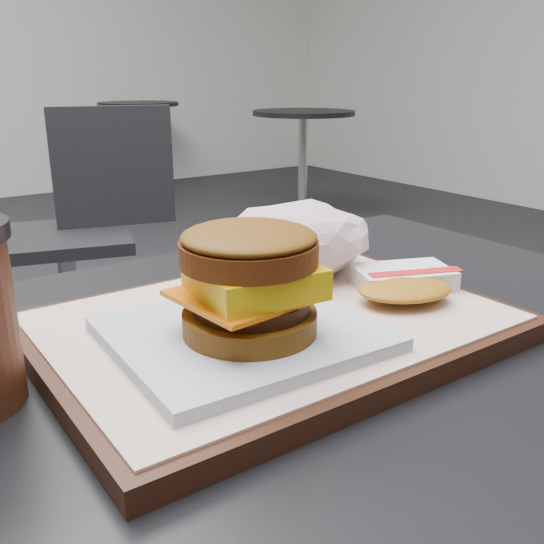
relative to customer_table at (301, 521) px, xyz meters
The scene contains 8 objects.
customer_table is the anchor object (origin of this frame).
serving_tray 0.20m from the customer_table, 127.81° to the left, with size 0.38×0.28×0.02m.
breakfast_sandwich 0.25m from the customer_table, 169.23° to the right, with size 0.20×0.18×0.09m.
hash_brown 0.24m from the customer_table, ahead, with size 0.13×0.12×0.02m.
crumpled_wrapper 0.27m from the customer_table, 55.69° to the left, with size 0.16×0.13×0.07m, color white, non-canonical shape.
neighbor_chair 1.66m from the customer_table, 78.34° to the left, with size 0.65×0.52×0.88m.
bg_table_near 3.56m from the customer_table, 51.84° to the left, with size 0.66×0.66×0.75m.
bg_table_far 4.85m from the customer_table, 68.20° to the left, with size 0.66×0.66×0.75m.
Camera 1 is at (-0.29, -0.36, 0.98)m, focal length 40.00 mm.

